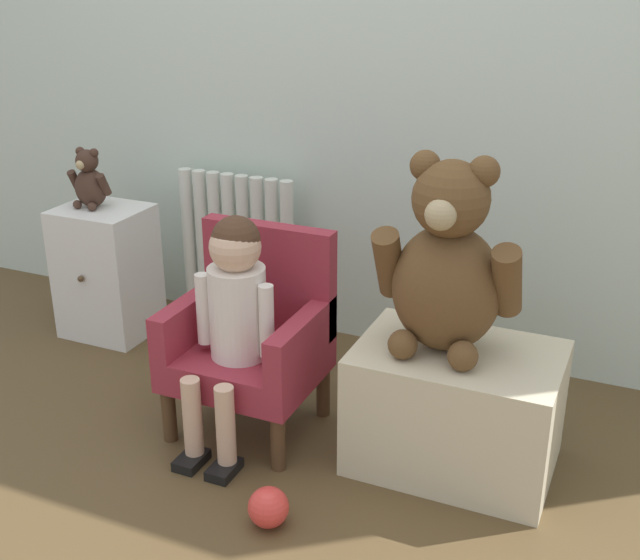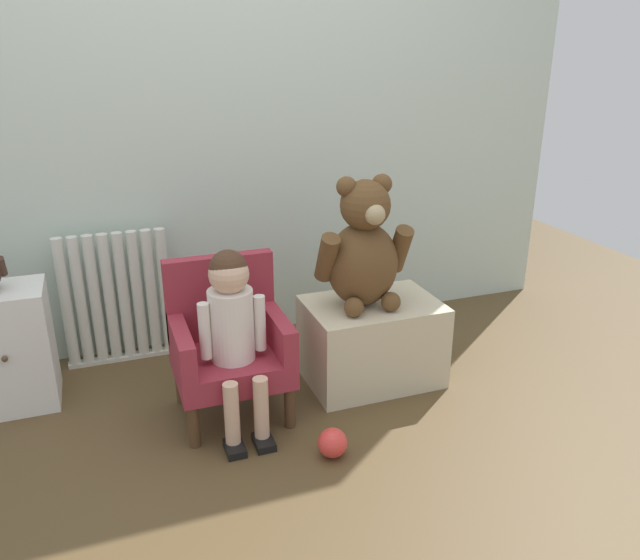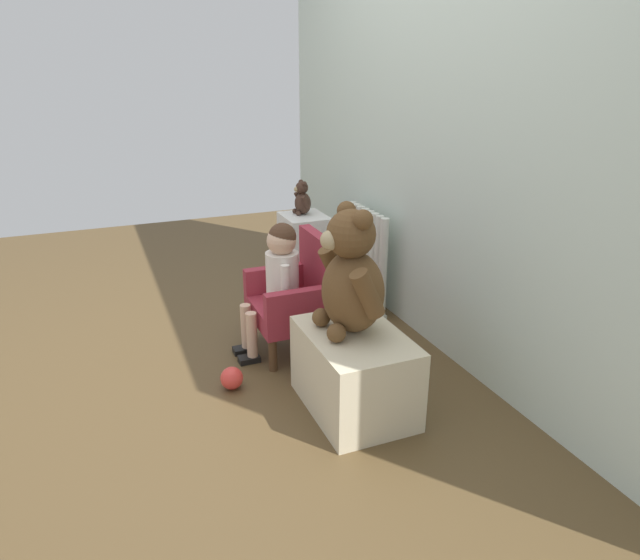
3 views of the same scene
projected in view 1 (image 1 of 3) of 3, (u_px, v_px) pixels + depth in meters
name	position (u px, v px, depth m)	size (l,w,h in m)	color
ground_plane	(206.00, 500.00, 2.20)	(6.00, 6.00, 0.00)	brown
back_wall	(364.00, 13.00, 2.71)	(3.80, 0.05, 2.40)	silver
radiator	(237.00, 253.00, 3.11)	(0.50, 0.05, 0.62)	silver
small_dresser	(107.00, 271.00, 3.08)	(0.33, 0.30, 0.51)	silver
child_armchair	(253.00, 335.00, 2.46)	(0.44, 0.39, 0.62)	maroon
child_figure	(233.00, 302.00, 2.31)	(0.25, 0.35, 0.71)	silver
low_bench	(455.00, 408.00, 2.29)	(0.57, 0.40, 0.37)	beige
large_teddy_bear	(447.00, 267.00, 2.15)	(0.40, 0.28, 0.55)	brown
small_teddy_bear	(90.00, 181.00, 2.97)	(0.16, 0.11, 0.22)	#3E291F
toy_ball	(268.00, 507.00, 2.08)	(0.11, 0.11, 0.11)	#E13C36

